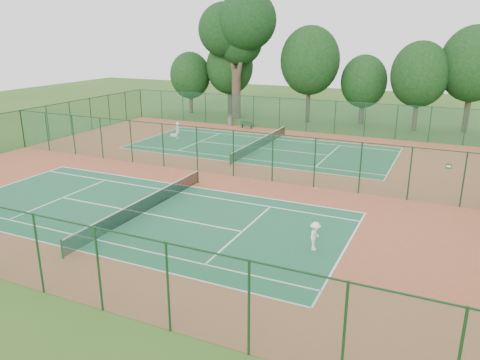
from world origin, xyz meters
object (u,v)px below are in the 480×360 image
player_near (315,236)px  trash_bin (230,121)px  big_tree (238,29)px  kit_bag (174,135)px  bench (247,124)px  player_far (178,130)px

player_near → trash_bin: bearing=34.3°
player_near → big_tree: (-19.17, 31.85, 9.85)m
trash_bin → kit_bag: bearing=-109.2°
player_near → trash_bin: 32.46m
player_near → big_tree: big_tree is taller
bench → kit_bag: bench is taller
player_near → trash_bin: size_ratio=1.43×
bench → big_tree: 12.06m
kit_bag → trash_bin: bearing=70.0°
player_near → bench: size_ratio=1.06×
player_far → bench: bearing=161.0°
bench → kit_bag: 8.63m
player_far → kit_bag: 1.49m
bench → big_tree: size_ratio=0.09×
kit_bag → big_tree: big_tree is taller
player_near → big_tree: bearing=31.9°
trash_bin → big_tree: bearing=104.9°
player_near → bench: bearing=31.3°
trash_bin → big_tree: big_tree is taller
trash_bin → big_tree: 11.22m
bench → player_far: bearing=-118.2°
trash_bin → kit_bag: (-2.67, -7.65, -0.38)m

